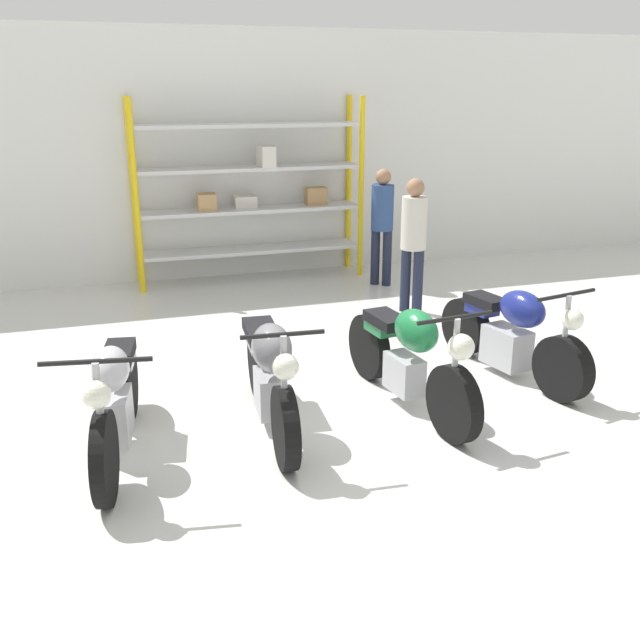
# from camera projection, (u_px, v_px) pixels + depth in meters

# --- Properties ---
(ground_plane) EXTENTS (30.00, 30.00, 0.00)m
(ground_plane) POSITION_uv_depth(u_px,v_px,m) (333.00, 405.00, 6.55)
(ground_plane) COLOR silver
(back_wall) EXTENTS (30.00, 0.08, 3.60)m
(back_wall) POSITION_uv_depth(u_px,v_px,m) (226.00, 156.00, 10.53)
(back_wall) COLOR white
(back_wall) RESTS_ON ground_plane
(shelving_rack) EXTENTS (3.36, 0.63, 2.66)m
(shelving_rack) POSITION_uv_depth(u_px,v_px,m) (251.00, 189.00, 10.42)
(shelving_rack) COLOR yellow
(shelving_rack) RESTS_ON ground_plane
(motorcycle_silver) EXTENTS (0.74, 2.05, 1.06)m
(motorcycle_silver) POSITION_uv_depth(u_px,v_px,m) (115.00, 399.00, 5.52)
(motorcycle_silver) COLOR black
(motorcycle_silver) RESTS_ON ground_plane
(motorcycle_grey) EXTENTS (0.63, 2.04, 1.08)m
(motorcycle_grey) POSITION_uv_depth(u_px,v_px,m) (270.00, 372.00, 5.98)
(motorcycle_grey) COLOR black
(motorcycle_grey) RESTS_ON ground_plane
(motorcycle_green) EXTENTS (0.69, 2.13, 1.07)m
(motorcycle_green) POSITION_uv_depth(u_px,v_px,m) (409.00, 356.00, 6.36)
(motorcycle_green) COLOR black
(motorcycle_green) RESTS_ON ground_plane
(motorcycle_blue) EXTENTS (0.74, 2.00, 1.02)m
(motorcycle_blue) POSITION_uv_depth(u_px,v_px,m) (512.00, 334.00, 7.10)
(motorcycle_blue) COLOR black
(motorcycle_blue) RESTS_ON ground_plane
(person_browsing) EXTENTS (0.45, 0.45, 1.68)m
(person_browsing) POSITION_uv_depth(u_px,v_px,m) (382.00, 218.00, 10.20)
(person_browsing) COLOR #1E2338
(person_browsing) RESTS_ON ground_plane
(person_near_rack) EXTENTS (0.45, 0.45, 1.71)m
(person_near_rack) POSITION_uv_depth(u_px,v_px,m) (413.00, 235.00, 8.94)
(person_near_rack) COLOR #1E2338
(person_near_rack) RESTS_ON ground_plane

